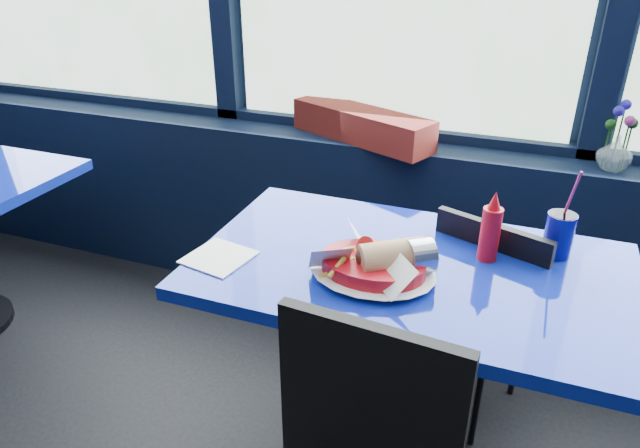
# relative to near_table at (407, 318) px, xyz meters

# --- Properties ---
(window_sill) EXTENTS (5.00, 0.26, 0.80)m
(window_sill) POSITION_rel_near_table_xyz_m (-0.30, 0.87, -0.17)
(window_sill) COLOR black
(window_sill) RESTS_ON ground
(near_table) EXTENTS (1.20, 0.70, 0.75)m
(near_table) POSITION_rel_near_table_xyz_m (0.00, 0.00, 0.00)
(near_table) COLOR black
(near_table) RESTS_ON ground
(chair_near_back) EXTENTS (0.48, 0.48, 0.83)m
(chair_near_back) POSITION_rel_near_table_xyz_m (0.16, 0.28, -0.09)
(chair_near_back) COLOR black
(chair_near_back) RESTS_ON ground
(planter_box) EXTENTS (0.66, 0.41, 0.13)m
(planter_box) POSITION_rel_near_table_xyz_m (-0.40, 0.83, 0.30)
(planter_box) COLOR maroon
(planter_box) RESTS_ON window_sill
(flower_vase) EXTENTS (0.14, 0.14, 0.25)m
(flower_vase) POSITION_rel_near_table_xyz_m (0.55, 0.84, 0.31)
(flower_vase) COLOR silver
(flower_vase) RESTS_ON window_sill
(food_basket) EXTENTS (0.33, 0.33, 0.11)m
(food_basket) POSITION_rel_near_table_xyz_m (-0.08, -0.10, 0.22)
(food_basket) COLOR #B20B15
(food_basket) RESTS_ON near_table
(ketchup_bottle) EXTENTS (0.05, 0.05, 0.21)m
(ketchup_bottle) POSITION_rel_near_table_xyz_m (0.19, 0.11, 0.27)
(ketchup_bottle) COLOR #B20B15
(ketchup_bottle) RESTS_ON near_table
(soda_cup) EXTENTS (0.08, 0.08, 0.27)m
(soda_cup) POSITION_rel_near_table_xyz_m (0.37, 0.20, 0.25)
(soda_cup) COLOR #0B0B7B
(soda_cup) RESTS_ON near_table
(napkin) EXTENTS (0.19, 0.19, 0.00)m
(napkin) POSITION_rel_near_table_xyz_m (-0.52, -0.16, 0.18)
(napkin) COLOR white
(napkin) RESTS_ON near_table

